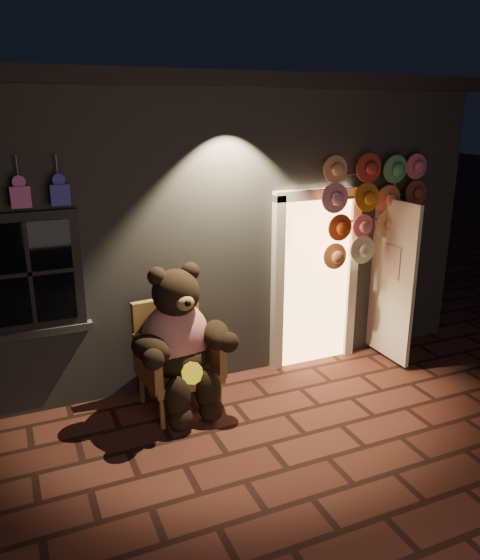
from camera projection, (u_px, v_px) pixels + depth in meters
ground at (267, 444)px, 5.24m from camera, size 60.00×60.00×0.00m
shop_building at (152, 203)px, 8.22m from camera, size 7.30×5.95×3.51m
wicker_armchair at (175, 355)px, 5.81m from camera, size 0.86×0.79×1.15m
teddy_bear at (180, 341)px, 5.62m from camera, size 1.15×0.94×1.59m
hat_rack at (374, 207)px, 6.55m from camera, size 1.45×0.22×2.56m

